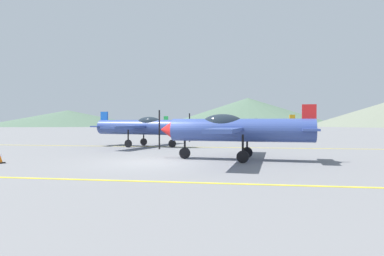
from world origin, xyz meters
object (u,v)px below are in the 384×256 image
(airplane_mid, at_px, (142,127))
(airplane_back, at_px, (190,125))
(airplane_far, at_px, (262,125))
(airplane_near, at_px, (235,129))

(airplane_mid, xyz_separation_m, airplane_back, (0.32, 19.07, 0.00))
(airplane_mid, bearing_deg, airplane_far, 54.08)
(airplane_near, distance_m, airplane_back, 27.09)
(airplane_mid, relative_size, airplane_far, 1.00)
(airplane_mid, bearing_deg, airplane_back, 89.04)
(airplane_far, relative_size, airplane_back, 1.00)
(airplane_back, bearing_deg, airplane_mid, -90.96)
(airplane_mid, height_order, airplane_back, same)
(airplane_near, relative_size, airplane_back, 1.00)
(airplane_far, xyz_separation_m, airplane_back, (-8.48, 6.93, 0.00))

